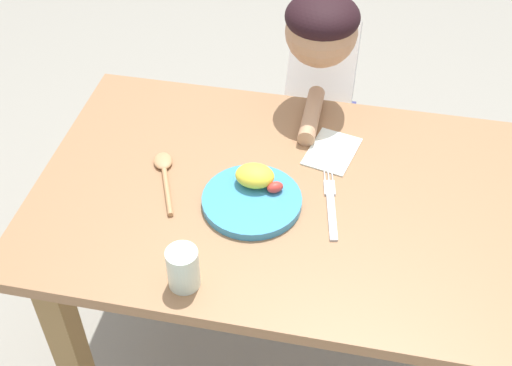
% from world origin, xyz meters
% --- Properties ---
extents(dining_table, '(1.14, 0.70, 0.72)m').
position_xyz_m(dining_table, '(0.00, 0.00, 0.60)').
color(dining_table, '#996C47').
rests_on(dining_table, ground_plane).
extents(plate, '(0.21, 0.21, 0.06)m').
position_xyz_m(plate, '(-0.09, -0.04, 0.73)').
color(plate, '#398EC0').
rests_on(plate, dining_table).
extents(fork, '(0.06, 0.21, 0.01)m').
position_xyz_m(fork, '(0.08, -0.02, 0.72)').
color(fork, silver).
rests_on(fork, dining_table).
extents(spoon, '(0.10, 0.19, 0.01)m').
position_xyz_m(spoon, '(-0.30, 0.01, 0.73)').
color(spoon, tan).
rests_on(spoon, dining_table).
extents(drinking_cup, '(0.06, 0.06, 0.09)m').
position_xyz_m(drinking_cup, '(-0.17, -0.28, 0.76)').
color(drinking_cup, silver).
rests_on(drinking_cup, dining_table).
extents(person, '(0.19, 0.45, 1.00)m').
position_xyz_m(person, '(-0.01, 0.47, 0.56)').
color(person, navy).
rests_on(person, ground_plane).
extents(napkin, '(0.13, 0.16, 0.00)m').
position_xyz_m(napkin, '(0.06, 0.16, 0.72)').
color(napkin, white).
rests_on(napkin, dining_table).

